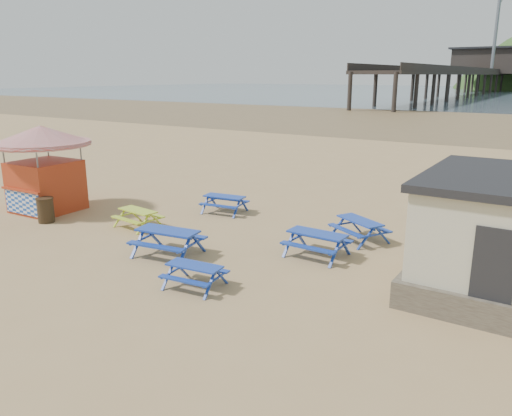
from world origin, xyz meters
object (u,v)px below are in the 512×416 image
Objects in this scene: picnic_table_blue_b at (359,230)px; litter_bin at (46,210)px; picnic_table_blue_a at (225,204)px; picnic_table_yellow at (138,218)px; ice_cream_kiosk at (43,158)px.

litter_bin is at bearing -128.74° from picnic_table_blue_b.
picnic_table_blue_b reaches higher than picnic_table_blue_a.
picnic_table_blue_a is at bearing 73.22° from picnic_table_yellow.
picnic_table_yellow is (-7.68, -3.05, -0.03)m from picnic_table_blue_b.
picnic_table_blue_a is at bearing 44.19° from litter_bin.
ice_cream_kiosk is at bearing -135.87° from picnic_table_blue_b.
litter_bin is at bearing -150.20° from picnic_table_yellow.
picnic_table_blue_a is 0.84× the size of picnic_table_blue_b.
litter_bin is (-3.55, -1.48, 0.16)m from picnic_table_yellow.
picnic_table_yellow is at bearing -121.87° from picnic_table_blue_a.
picnic_table_blue_b is 1.27× the size of picnic_table_yellow.
picnic_table_blue_a reaches higher than picnic_table_yellow.
picnic_table_blue_a is 3.79m from picnic_table_yellow.
ice_cream_kiosk is (-5.04, -0.32, 1.93)m from picnic_table_yellow.
picnic_table_blue_a is 1.07× the size of picnic_table_yellow.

